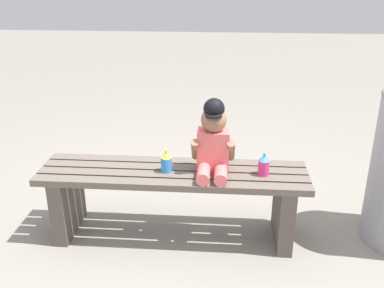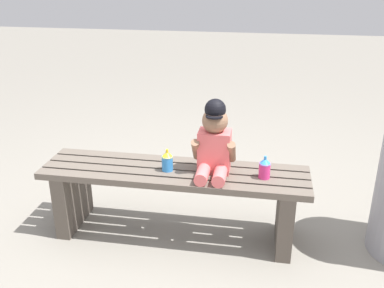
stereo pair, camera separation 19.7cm
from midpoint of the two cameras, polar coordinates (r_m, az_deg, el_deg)
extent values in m
plane|color=gray|center=(2.60, 0.01, -11.53)|extent=(16.00, 16.00, 0.00)
cube|color=#60564C|center=(2.28, -0.59, -5.32)|extent=(1.46, 0.08, 0.04)
cube|color=#60564C|center=(2.36, -0.18, -4.28)|extent=(1.46, 0.08, 0.04)
cube|color=#60564C|center=(2.44, 0.20, -3.32)|extent=(1.46, 0.08, 0.04)
cube|color=#60564C|center=(2.52, 0.55, -2.42)|extent=(1.46, 0.08, 0.04)
cube|color=#524941|center=(2.66, -13.18, -6.63)|extent=(0.08, 0.36, 0.37)
cube|color=#524941|center=(2.48, 14.24, -8.98)|extent=(0.08, 0.36, 0.37)
cube|color=#E56666|center=(2.34, 5.34, -0.98)|extent=(0.17, 0.12, 0.23)
sphere|color=#8C664C|center=(2.28, 5.49, 3.00)|extent=(0.14, 0.14, 0.14)
cylinder|color=black|center=(2.23, 5.45, 3.59)|extent=(0.09, 0.09, 0.01)
sphere|color=black|center=(2.26, 5.55, 4.46)|extent=(0.11, 0.11, 0.11)
cylinder|color=#F06B6B|center=(2.27, 3.87, -3.97)|extent=(0.07, 0.16, 0.07)
cylinder|color=#F06B6B|center=(2.27, 6.14, -4.13)|extent=(0.07, 0.16, 0.07)
cylinder|color=#8C664C|center=(2.32, 2.98, -0.79)|extent=(0.04, 0.12, 0.14)
cylinder|color=#8C664C|center=(2.31, 7.61, -1.11)|extent=(0.04, 0.12, 0.14)
cylinder|color=#338CE5|center=(2.37, -0.85, -2.57)|extent=(0.06, 0.06, 0.08)
cone|color=yellow|center=(2.34, -0.85, -1.36)|extent=(0.06, 0.06, 0.03)
cylinder|color=yellow|center=(2.34, -0.86, -0.96)|extent=(0.01, 0.01, 0.02)
cylinder|color=#E5337F|center=(2.33, 11.82, -3.44)|extent=(0.06, 0.06, 0.08)
cone|color=#338CE5|center=(2.31, 11.92, -2.23)|extent=(0.06, 0.06, 0.03)
cylinder|color=#338CE5|center=(2.30, 11.96, -1.82)|extent=(0.01, 0.01, 0.02)
camera|label=1|loc=(0.10, -87.50, 1.04)|focal=40.99mm
camera|label=2|loc=(0.10, 92.50, -1.04)|focal=40.99mm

